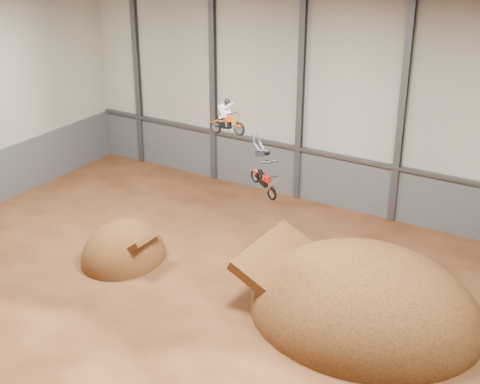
% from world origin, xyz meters
% --- Properties ---
extents(floor, '(40.00, 40.00, 0.00)m').
position_xyz_m(floor, '(0.00, 0.00, 0.00)').
color(floor, '#432312').
rests_on(floor, ground).
extents(back_wall, '(40.00, 0.10, 14.00)m').
position_xyz_m(back_wall, '(0.00, 15.00, 7.00)').
color(back_wall, '#B0AB9C').
rests_on(back_wall, ground).
extents(ceiling, '(40.00, 40.00, 0.00)m').
position_xyz_m(ceiling, '(0.00, 0.00, 14.00)').
color(ceiling, black).
rests_on(ceiling, back_wall).
extents(lower_band_back, '(39.80, 0.18, 3.50)m').
position_xyz_m(lower_band_back, '(0.00, 14.90, 1.75)').
color(lower_band_back, '#52545A').
rests_on(lower_band_back, ground).
extents(steel_rail, '(39.80, 0.35, 0.20)m').
position_xyz_m(steel_rail, '(0.00, 14.75, 3.55)').
color(steel_rail, '#47494F').
rests_on(steel_rail, lower_band_back).
extents(steel_column_0, '(0.40, 0.36, 13.90)m').
position_xyz_m(steel_column_0, '(-16.67, 14.80, 7.00)').
color(steel_column_0, '#47494F').
rests_on(steel_column_0, ground).
extents(steel_column_1, '(0.40, 0.36, 13.90)m').
position_xyz_m(steel_column_1, '(-10.00, 14.80, 7.00)').
color(steel_column_1, '#47494F').
rests_on(steel_column_1, ground).
extents(steel_column_2, '(0.40, 0.36, 13.90)m').
position_xyz_m(steel_column_2, '(-3.33, 14.80, 7.00)').
color(steel_column_2, '#47494F').
rests_on(steel_column_2, ground).
extents(steel_column_3, '(0.40, 0.36, 13.90)m').
position_xyz_m(steel_column_3, '(3.33, 14.80, 7.00)').
color(steel_column_3, '#47494F').
rests_on(steel_column_3, ground).
extents(takeoff_ramp, '(4.43, 5.11, 4.43)m').
position_xyz_m(takeoff_ramp, '(-7.76, 2.13, 0.00)').
color(takeoff_ramp, '#3F230F').
rests_on(takeoff_ramp, ground).
extents(landing_ramp, '(11.35, 10.04, 6.55)m').
position_xyz_m(landing_ramp, '(5.83, 3.88, 0.00)').
color(landing_ramp, '#3F230F').
rests_on(landing_ramp, ground).
extents(fmx_rider_a, '(2.68, 1.17, 2.41)m').
position_xyz_m(fmx_rider_a, '(-3.42, 6.29, 7.98)').
color(fmx_rider_a, '#D63900').
extents(fmx_rider_b, '(3.22, 2.15, 2.94)m').
position_xyz_m(fmx_rider_b, '(1.32, 1.71, 7.57)').
color(fmx_rider_b, red).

